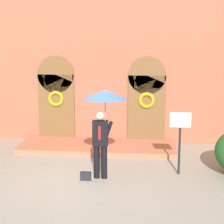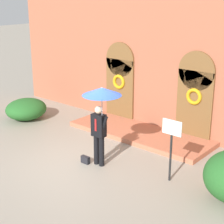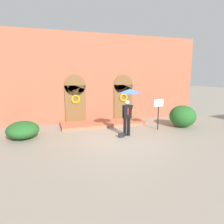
{
  "view_description": "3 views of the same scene",
  "coord_description": "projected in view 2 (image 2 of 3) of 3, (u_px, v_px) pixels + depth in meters",
  "views": [
    {
      "loc": [
        1.77,
        -8.92,
        3.68
      ],
      "look_at": [
        0.62,
        1.82,
        1.52
      ],
      "focal_mm": 60.0,
      "sensor_mm": 36.0,
      "label": 1
    },
    {
      "loc": [
        7.2,
        -6.95,
        4.91
      ],
      "look_at": [
        -0.04,
        1.6,
        1.23
      ],
      "focal_mm": 60.0,
      "sensor_mm": 36.0,
      "label": 2
    },
    {
      "loc": [
        -3.26,
        -8.59,
        2.98
      ],
      "look_at": [
        0.03,
        1.53,
        1.05
      ],
      "focal_mm": 32.0,
      "sensor_mm": 36.0,
      "label": 3
    }
  ],
  "objects": [
    {
      "name": "handbag",
      "position": [
        85.0,
        160.0,
        11.07
      ],
      "size": [
        0.28,
        0.12,
        0.22
      ],
      "primitive_type": "cube",
      "rotation": [
        0.0,
        0.0,
        0.01
      ],
      "color": "black",
      "rests_on": "ground"
    },
    {
      "name": "shrub_left",
      "position": [
        26.0,
        109.0,
        14.76
      ],
      "size": [
        1.52,
        1.64,
        0.82
      ],
      "primitive_type": "ellipsoid",
      "color": "#235B23",
      "rests_on": "ground"
    },
    {
      "name": "person_with_umbrella",
      "position": [
        101.0,
        103.0,
        10.36
      ],
      "size": [
        1.1,
        1.1,
        2.36
      ],
      "color": "black",
      "rests_on": "ground"
    },
    {
      "name": "ground_plane",
      "position": [
        78.0,
        165.0,
        10.99
      ],
      "size": [
        80.0,
        80.0,
        0.0
      ],
      "primitive_type": "plane",
      "color": "gray"
    },
    {
      "name": "sign_post",
      "position": [
        171.0,
        140.0,
        9.75
      ],
      "size": [
        0.56,
        0.06,
        1.72
      ],
      "color": "black",
      "rests_on": "ground"
    },
    {
      "name": "building_facade",
      "position": [
        160.0,
        56.0,
        13.16
      ],
      "size": [
        14.0,
        2.3,
        5.6
      ],
      "color": "#9E563D",
      "rests_on": "ground"
    }
  ]
}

